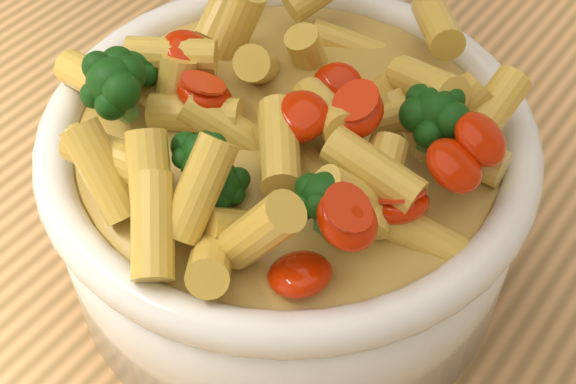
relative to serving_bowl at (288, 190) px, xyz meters
The scene contains 2 objects.
serving_bowl is the anchor object (origin of this frame).
pasta_salad 0.07m from the serving_bowl, 45.00° to the right, with size 0.20×0.20×0.05m.
Camera 1 is at (0.15, -0.18, 1.28)m, focal length 50.00 mm.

